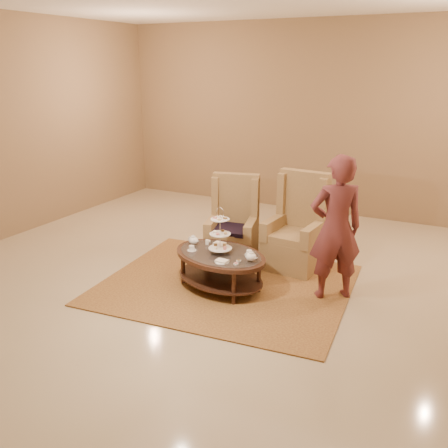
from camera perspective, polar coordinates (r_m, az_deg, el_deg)
The scene contains 8 objects.
ground at distance 6.35m, azimuth -0.51°, elevation -7.43°, with size 8.00×8.00×0.00m, color #C0B08F.
ceiling at distance 6.35m, azimuth -0.51°, elevation -7.43°, with size 8.00×8.00×0.02m, color white.
wall_back at distance 9.52m, azimuth 10.90°, elevation 11.71°, with size 8.00×0.04×3.50m, color #8E714D.
rug at distance 6.46m, azimuth 0.25°, elevation -6.91°, with size 3.25×2.78×0.02m.
tea_table at distance 6.23m, azimuth -0.44°, elevation -4.08°, with size 1.47×1.20×1.07m.
armchair_left at distance 7.12m, azimuth 1.06°, elevation -0.96°, with size 0.82×0.83×1.23m.
armchair_right at distance 6.97m, azimuth 8.34°, elevation -1.35°, with size 0.77×0.79×1.32m.
person at distance 5.97m, azimuth 12.65°, elevation -0.49°, with size 0.77×0.71×1.76m.
Camera 1 is at (2.67, -5.09, 2.71)m, focal length 40.00 mm.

